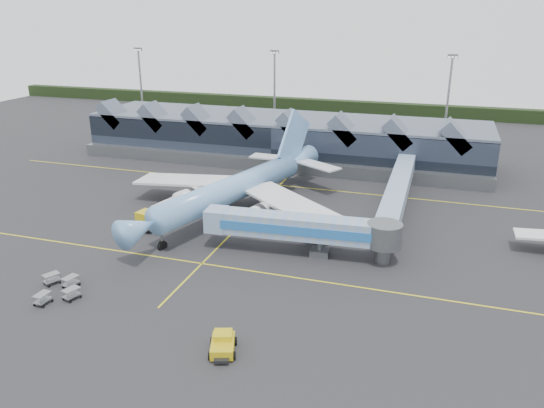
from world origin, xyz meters
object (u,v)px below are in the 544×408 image
(jet_bridge, at_px, (312,229))
(pushback_tug, at_px, (223,344))
(main_airliner, at_px, (238,187))
(fuel_truck, at_px, (164,211))

(jet_bridge, height_order, pushback_tug, jet_bridge)
(main_airliner, xyz_separation_m, pushback_tug, (12.75, -36.98, -3.72))
(jet_bridge, xyz_separation_m, pushback_tug, (-3.06, -24.60, -3.07))
(pushback_tug, bearing_deg, main_airliner, 90.46)
(main_airliner, relative_size, fuel_truck, 4.38)
(jet_bridge, height_order, fuel_truck, jet_bridge)
(jet_bridge, relative_size, fuel_truck, 2.56)
(main_airliner, bearing_deg, fuel_truck, -124.56)
(main_airliner, relative_size, jet_bridge, 1.71)
(jet_bridge, relative_size, pushback_tug, 5.99)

